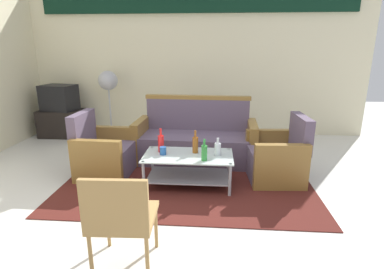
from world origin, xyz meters
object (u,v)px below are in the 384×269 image
object	(u,v)px
couch	(196,141)
television	(59,98)
bottle_red	(161,143)
armchair_right	(277,159)
bottle_green	(204,152)
bottle_brown	(195,144)
coffee_table	(188,165)
cup	(163,151)
tv_stand	(62,123)
bottle_clear	(218,149)
wicker_chair	(121,215)
armchair_left	(104,154)
pedestal_fan	(108,84)

from	to	relation	value
couch	television	size ratio (longest dim) A/B	2.72
bottle_red	television	bearing A→B (deg)	139.91
armchair_right	bottle_green	distance (m)	1.07
television	bottle_brown	bearing A→B (deg)	155.52
couch	coffee_table	xyz separation A→B (m)	(-0.03, -0.89, -0.04)
couch	armchair_right	distance (m)	1.27
bottle_brown	cup	world-z (taller)	bottle_brown
bottle_brown	tv_stand	distance (m)	3.36
couch	television	distance (m)	2.95
armchair_right	cup	size ratio (longest dim) A/B	8.50
bottle_red	tv_stand	distance (m)	3.02
bottle_clear	cup	bearing A→B (deg)	-178.25
bottle_green	wicker_chair	bearing A→B (deg)	-112.29
armchair_right	bottle_green	bearing A→B (deg)	112.27
armchair_left	cup	distance (m)	0.93
couch	pedestal_fan	xyz separation A→B (m)	(-1.73, 1.18, 0.70)
bottle_red	pedestal_fan	distance (m)	2.44
cup	bottle_red	bearing A→B (deg)	112.31
bottle_brown	pedestal_fan	xyz separation A→B (m)	(-1.77, 1.98, 0.49)
armchair_left	pedestal_fan	size ratio (longest dim) A/B	0.67
bottle_red	cup	xyz separation A→B (m)	(0.04, -0.10, -0.07)
couch	cup	distance (m)	0.98
bottle_green	tv_stand	xyz separation A→B (m)	(-2.86, 2.19, -0.25)
bottle_red	tv_stand	bearing A→B (deg)	139.96
coffee_table	bottle_green	distance (m)	0.36
bottle_clear	television	xyz separation A→B (m)	(-3.02, 2.01, 0.26)
bottle_brown	cup	bearing A→B (deg)	-165.65
bottle_green	wicker_chair	xyz separation A→B (m)	(-0.57, -1.39, -0.01)
armchair_left	coffee_table	distance (m)	1.21
bottle_red	tv_stand	xyz separation A→B (m)	(-2.30, 1.93, -0.27)
coffee_table	wicker_chair	size ratio (longest dim) A/B	1.31
bottle_brown	television	world-z (taller)	television
armchair_right	wicker_chair	distance (m)	2.40
bottle_clear	bottle_green	bearing A→B (deg)	-130.77
coffee_table	bottle_clear	xyz separation A→B (m)	(0.36, 0.01, 0.22)
armchair_left	tv_stand	xyz separation A→B (m)	(-1.48, 1.75, -0.03)
armchair_left	pedestal_fan	distance (m)	2.01
armchair_left	bottle_brown	size ratio (longest dim) A/B	2.95
bottle_red	armchair_right	bearing A→B (deg)	7.52
bottle_clear	tv_stand	distance (m)	3.63
pedestal_fan	wicker_chair	world-z (taller)	pedestal_fan
bottle_red	couch	bearing A→B (deg)	64.27
coffee_table	television	world-z (taller)	television
bottle_red	bottle_brown	size ratio (longest dim) A/B	1.06
couch	pedestal_fan	world-z (taller)	pedestal_fan
armchair_right	tv_stand	distance (m)	4.18
bottle_red	pedestal_fan	world-z (taller)	pedestal_fan
television	armchair_left	bearing A→B (deg)	140.87
couch	tv_stand	bearing A→B (deg)	-20.31
bottle_clear	couch	bearing A→B (deg)	110.33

